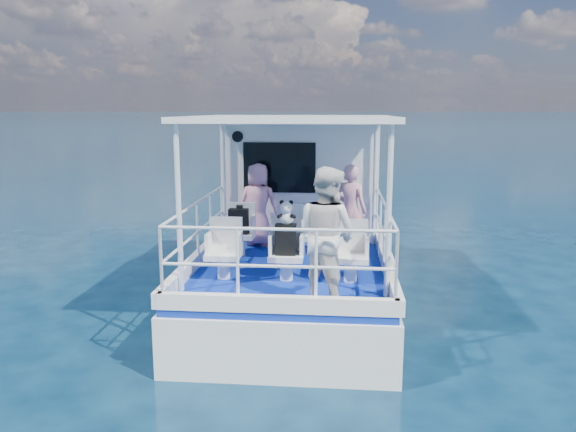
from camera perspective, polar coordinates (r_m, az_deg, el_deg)
The scene contains 20 objects.
ground at distance 9.33m, azimuth 0.48°, elevation -9.78°, with size 2000.00×2000.00×0.00m, color #071D33.
hull at distance 10.27m, azimuth 0.94°, elevation -7.83°, with size 3.00×7.00×1.60m, color white.
deck at distance 10.03m, azimuth 0.96°, elevation -3.22°, with size 2.90×6.90×0.10m, color navy.
cabin at distance 11.11m, azimuth 1.48°, elevation 4.17°, with size 2.85×2.00×2.20m, color white.
canopy at distance 8.54m, azimuth 0.40°, elevation 9.86°, with size 3.00×3.20×0.08m, color white.
canopy_posts at distance 8.59m, azimuth 0.36°, elevation 2.23°, with size 2.77×2.97×2.20m.
railings at distance 8.38m, azimuth 0.17°, elevation -2.16°, with size 2.84×3.59×1.00m, color white, non-canonical shape.
seat_port_fwd at distance 9.32m, azimuth -4.94°, elevation -2.84°, with size 0.48×0.46×0.38m, color silver.
seat_center_fwd at distance 9.20m, azimuth 0.59°, elevation -2.97°, with size 0.48×0.46×0.38m, color silver.
seat_stbd_fwd at distance 9.18m, azimuth 6.21°, elevation -3.07°, with size 0.48×0.46×0.38m, color silver.
seat_port_aft at distance 8.08m, azimuth -6.56°, elevation -4.99°, with size 0.48×0.46×0.38m, color silver.
seat_center_aft at distance 7.95m, azimuth -0.16°, elevation -5.18°, with size 0.48×0.46×0.38m, color silver.
seat_stbd_aft at distance 7.92m, azimuth 6.36°, elevation -5.31°, with size 0.48×0.46×0.38m, color silver.
passenger_port_fwd at distance 9.86m, azimuth -3.06°, elevation 1.15°, with size 0.54×0.39×1.46m, color pink.
passenger_stbd_fwd at distance 9.17m, azimuth 6.34°, elevation 0.56°, with size 0.55×0.36×1.52m, color pink.
passenger_stbd_aft at distance 6.94m, azimuth 3.92°, elevation -1.96°, with size 0.83×0.64×1.70m, color silver.
backpack_port at distance 9.17m, azimuth -5.04°, elevation -0.53°, with size 0.31×0.18×0.41m, color black.
backpack_center at distance 7.80m, azimuth -0.23°, elevation -2.41°, with size 0.29×0.16×0.43m, color black.
compact_camera at distance 9.14m, azimuth -4.94°, elevation 0.93°, with size 0.10×0.06×0.06m, color black.
panda at distance 7.74m, azimuth -0.16°, elevation 0.38°, with size 0.22×0.18×0.33m, color white, non-canonical shape.
Camera 1 is at (0.72, -8.71, 3.27)m, focal length 35.00 mm.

